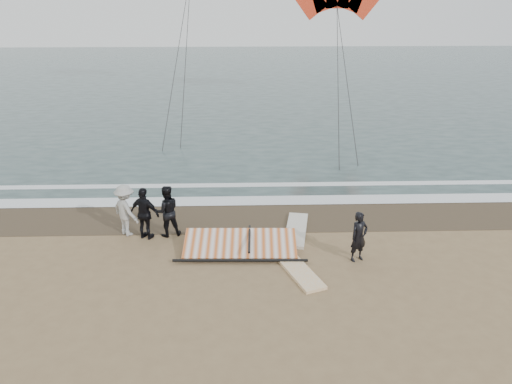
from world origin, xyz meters
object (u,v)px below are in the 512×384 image
man_main (359,237)px  board_cream (296,230)px  sail_rig (238,244)px  board_white (298,270)px

man_main → board_cream: (-1.70, 2.01, -0.76)m
sail_rig → man_main: bearing=-12.0°
man_main → board_cream: size_ratio=0.63×
board_white → board_cream: bearing=64.9°
board_white → board_cream: (0.22, 2.63, 0.01)m
board_white → board_cream: board_cream is taller
man_main → board_white: man_main is taller
board_cream → sail_rig: size_ratio=0.62×
board_cream → board_white: bearing=-84.6°
board_white → man_main: bearing=-2.2°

